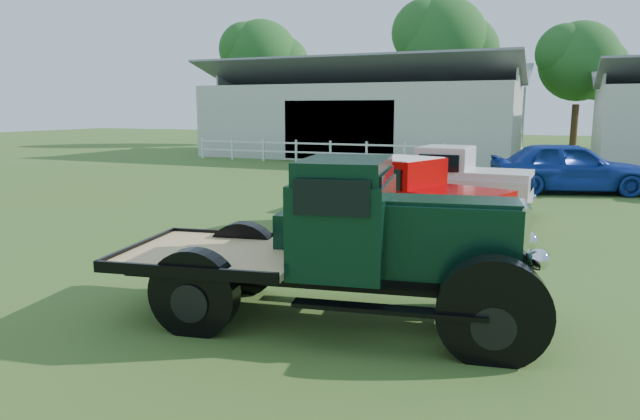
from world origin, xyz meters
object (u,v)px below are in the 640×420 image
at_px(white_pickup, 441,180).
at_px(red_pickup, 397,197).
at_px(vintage_flatbed, 336,241).
at_px(misc_car_blue, 569,167).

bearing_deg(white_pickup, red_pickup, -92.83).
relative_size(vintage_flatbed, misc_car_blue, 1.07).
bearing_deg(vintage_flatbed, misc_car_blue, 68.42).
xyz_separation_m(white_pickup, misc_car_blue, (3.31, 5.47, -0.01)).
distance_m(vintage_flatbed, white_pickup, 8.82).
relative_size(red_pickup, white_pickup, 1.01).
bearing_deg(white_pickup, misc_car_blue, 61.18).
bearing_deg(red_pickup, white_pickup, 104.00).
bearing_deg(misc_car_blue, red_pickup, 142.12).
bearing_deg(misc_car_blue, white_pickup, 132.94).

